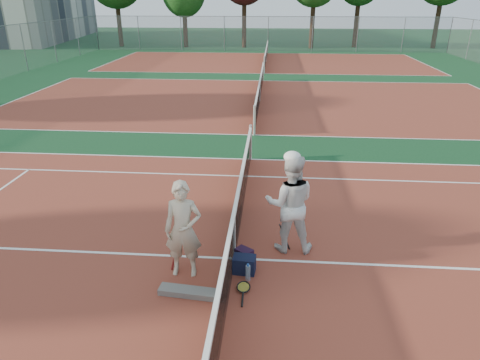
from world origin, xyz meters
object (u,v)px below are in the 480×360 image
(net_main, at_px, (234,236))
(sports_bag_purple, at_px, (244,255))
(racket_spare, at_px, (244,288))
(racket_red, at_px, (177,253))
(sports_bag_navy, at_px, (244,264))
(water_bottle, at_px, (248,273))
(racket_black_held, at_px, (282,238))
(player_b, at_px, (290,204))
(player_a, at_px, (183,230))

(net_main, relative_size, sports_bag_purple, 35.09)
(racket_spare, bearing_deg, racket_red, 64.33)
(net_main, relative_size, racket_spare, 18.29)
(racket_spare, height_order, sports_bag_purple, sports_bag_purple)
(sports_bag_navy, relative_size, sports_bag_purple, 1.30)
(racket_spare, relative_size, water_bottle, 2.00)
(racket_black_held, height_order, sports_bag_navy, racket_black_held)
(racket_black_held, xyz_separation_m, racket_spare, (-0.66, -1.31, -0.25))
(player_b, xyz_separation_m, racket_black_held, (-0.13, -0.09, -0.71))
(racket_black_held, relative_size, water_bottle, 1.91)
(sports_bag_navy, relative_size, water_bottle, 1.36)
(water_bottle, bearing_deg, racket_black_held, 59.75)
(racket_spare, distance_m, water_bottle, 0.30)
(racket_spare, bearing_deg, racket_black_held, -27.57)
(player_b, bearing_deg, net_main, 24.16)
(player_a, distance_m, water_bottle, 1.38)
(racket_spare, xyz_separation_m, sports_bag_navy, (-0.03, 0.51, 0.12))
(racket_black_held, bearing_deg, racket_red, 7.52)
(net_main, bearing_deg, player_b, 24.51)
(racket_spare, height_order, water_bottle, water_bottle)
(net_main, height_order, player_a, player_a)
(racket_red, bearing_deg, player_a, -98.52)
(racket_spare, bearing_deg, player_b, -30.29)
(player_a, height_order, racket_spare, player_a)
(racket_black_held, height_order, water_bottle, racket_black_held)
(net_main, bearing_deg, sports_bag_purple, -14.04)
(net_main, xyz_separation_m, water_bottle, (0.30, -0.65, -0.36))
(racket_black_held, xyz_separation_m, sports_bag_navy, (-0.69, -0.79, -0.12))
(racket_red, distance_m, sports_bag_navy, 1.26)
(racket_black_held, distance_m, sports_bag_purple, 0.85)
(racket_red, height_order, sports_bag_navy, racket_red)
(racket_red, distance_m, sports_bag_purple, 1.26)
(racket_red, bearing_deg, racket_black_held, -32.15)
(player_b, xyz_separation_m, sports_bag_purple, (-0.84, -0.52, -0.87))
(player_b, xyz_separation_m, sports_bag_navy, (-0.82, -0.88, -0.83))
(racket_spare, bearing_deg, sports_bag_navy, 2.15)
(sports_bag_navy, bearing_deg, racket_black_held, 49.13)
(racket_spare, distance_m, sports_bag_purple, 0.88)
(water_bottle, bearing_deg, racket_red, 166.50)
(racket_black_held, relative_size, racket_spare, 0.95)
(player_b, distance_m, sports_bag_purple, 1.32)
(water_bottle, bearing_deg, net_main, 114.97)
(racket_black_held, bearing_deg, sports_bag_purple, 18.47)
(player_b, bearing_deg, sports_bag_purple, 31.36)
(player_a, distance_m, sports_bag_navy, 1.30)
(racket_red, height_order, water_bottle, racket_red)
(net_main, bearing_deg, racket_spare, -75.16)
(player_a, relative_size, racket_red, 3.12)
(racket_red, bearing_deg, water_bottle, -65.94)
(sports_bag_navy, xyz_separation_m, sports_bag_purple, (-0.03, 0.36, -0.03))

